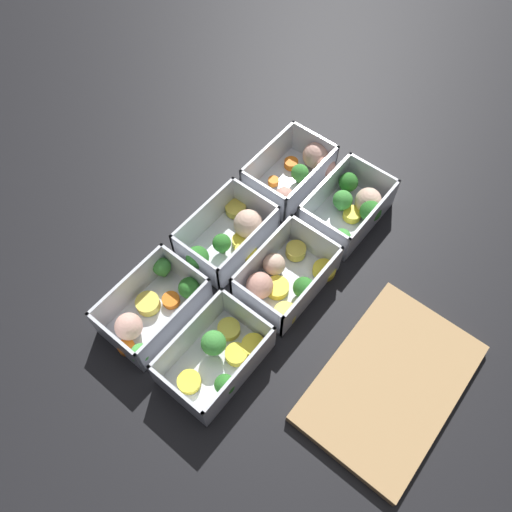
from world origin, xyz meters
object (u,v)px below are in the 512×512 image
(container_near_center, at_px, (230,235))
(container_far_center, at_px, (283,279))
(container_far_left, at_px, (353,207))
(container_far_right, at_px, (218,356))
(container_near_right, at_px, (153,309))
(container_near_left, at_px, (299,171))

(container_near_center, height_order, container_far_center, same)
(container_far_center, bearing_deg, container_near_center, -94.35)
(container_far_left, xyz_separation_m, container_far_center, (0.19, -0.01, -0.00))
(container_far_left, height_order, container_far_right, same)
(container_near_right, height_order, container_far_left, same)
(container_near_left, height_order, container_near_center, same)
(container_near_center, bearing_deg, container_near_left, 178.46)
(container_near_right, distance_m, container_far_left, 0.39)
(container_near_right, relative_size, container_far_left, 1.05)
(container_far_right, bearing_deg, container_far_center, -178.42)
(container_far_right, bearing_deg, container_far_left, 179.31)
(container_far_left, bearing_deg, container_far_right, -0.69)
(container_near_left, bearing_deg, container_far_center, 30.05)
(container_far_right, bearing_deg, container_near_center, -144.44)
(container_near_left, bearing_deg, container_near_right, -1.56)
(container_near_left, relative_size, container_far_right, 1.15)
(container_near_left, bearing_deg, container_far_right, 18.18)
(container_far_center, bearing_deg, container_near_left, -149.95)
(container_far_left, distance_m, container_far_center, 0.19)
(container_near_left, height_order, container_near_right, same)
(container_near_center, bearing_deg, container_far_right, 35.56)
(container_near_center, distance_m, container_far_left, 0.23)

